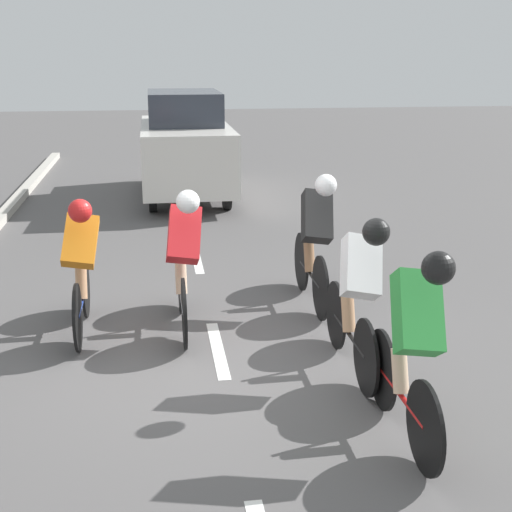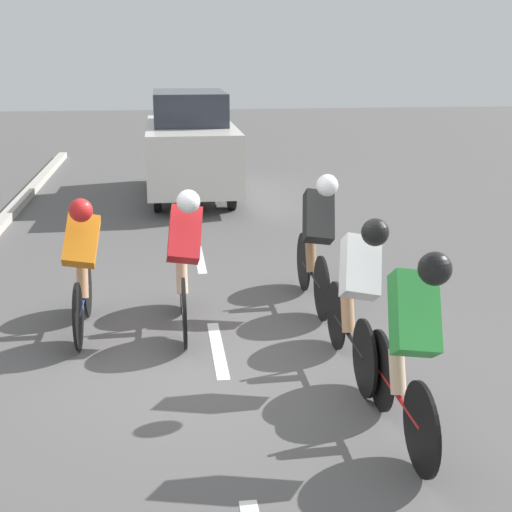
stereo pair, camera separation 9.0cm
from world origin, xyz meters
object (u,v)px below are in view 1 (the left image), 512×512
(cyclist_green, at_px, (413,340))
(cyclist_black, at_px, (315,236))
(cyclist_white, at_px, (358,290))
(cyclist_orange, at_px, (81,262))
(cyclist_red, at_px, (184,257))
(support_car, at_px, (185,145))

(cyclist_green, height_order, cyclist_black, cyclist_black)
(cyclist_white, bearing_deg, cyclist_black, -90.60)
(cyclist_orange, distance_m, cyclist_red, 1.04)
(cyclist_orange, xyz_separation_m, cyclist_black, (-2.55, -0.52, 0.05))
(cyclist_green, relative_size, cyclist_red, 0.93)
(cyclist_black, bearing_deg, cyclist_red, 20.44)
(cyclist_red, relative_size, support_car, 0.42)
(cyclist_black, height_order, support_car, support_car)
(cyclist_green, distance_m, support_car, 9.76)
(cyclist_white, bearing_deg, support_car, -82.49)
(cyclist_black, bearing_deg, cyclist_white, 89.40)
(cyclist_red, bearing_deg, support_car, -93.01)
(cyclist_green, bearing_deg, cyclist_red, -57.89)
(cyclist_orange, relative_size, cyclist_black, 0.93)
(cyclist_orange, height_order, cyclist_white, cyclist_white)
(cyclist_red, height_order, support_car, support_car)
(cyclist_red, xyz_separation_m, cyclist_black, (-1.51, -0.56, 0.02))
(cyclist_orange, distance_m, cyclist_white, 2.84)
(cyclist_red, relative_size, cyclist_white, 1.03)
(cyclist_white, relative_size, cyclist_black, 0.97)
(cyclist_orange, height_order, cyclist_red, cyclist_red)
(cyclist_green, bearing_deg, cyclist_orange, -44.23)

